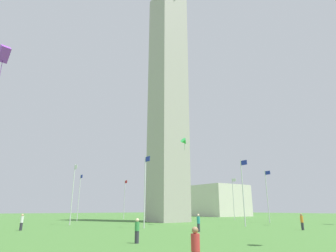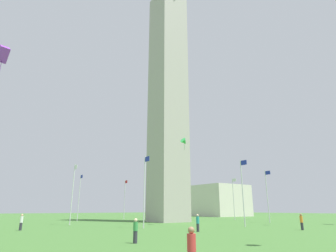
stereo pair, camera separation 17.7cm
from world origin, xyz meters
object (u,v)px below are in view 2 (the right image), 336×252
object	(u,v)px
flagpole_sw	(79,195)
person_white_shirt	(21,222)
flagpole_w	(73,191)
flagpole_n	(243,189)
person_teal_shirt	(198,223)
flagpole_nw	(145,188)
obelisk_monument	(168,83)
kite_purple_box	(3,54)
person_green_shirt	(135,231)
distant_building	(212,201)
person_red_shirt	(192,251)
flagpole_se	(180,198)
flagpole_e	(234,197)
kite_green_delta	(184,142)
flagpole_s	(125,197)
person_orange_shirt	(302,222)
flagpole_ne	(267,194)

from	to	relation	value
flagpole_sw	person_white_shirt	world-z (taller)	flagpole_sw
person_white_shirt	flagpole_w	bearing A→B (deg)	-5.07
flagpole_n	person_teal_shirt	xyz separation A→B (m)	(2.73, -10.58, -3.95)
flagpole_w	flagpole_nw	bearing A→B (deg)	22.50
obelisk_monument	flagpole_w	size ratio (longest dim) A/B	6.16
flagpole_nw	kite_purple_box	xyz separation A→B (m)	(5.33, -17.65, 10.26)
person_green_shirt	person_white_shirt	bearing A→B (deg)	84.91
person_teal_shirt	distant_building	world-z (taller)	distant_building
person_red_shirt	person_white_shirt	bearing A→B (deg)	37.27
obelisk_monument	flagpole_se	world-z (taller)	obelisk_monument
person_white_shirt	person_red_shirt	distance (m)	27.61
obelisk_monument	flagpole_e	xyz separation A→B (m)	(0.05, 17.52, -22.39)
flagpole_nw	kite_green_delta	size ratio (longest dim) A/B	4.54
flagpole_n	person_white_shirt	distance (m)	27.32
flagpole_se	person_red_shirt	xyz separation A→B (m)	(47.64, -36.31, -4.00)
flagpole_nw	kite_green_delta	xyz separation A→B (m)	(-2.10, 8.17, 7.39)
obelisk_monument	person_teal_shirt	xyz separation A→B (m)	(20.30, -10.58, -26.34)
flagpole_se	person_white_shirt	world-z (taller)	flagpole_se
kite_purple_box	kite_green_delta	bearing A→B (deg)	106.05
flagpole_s	kite_purple_box	world-z (taller)	kite_purple_box
obelisk_monument	person_green_shirt	xyz separation A→B (m)	(25.52, -20.78, -26.40)
flagpole_se	flagpole_nw	bearing A→B (deg)	-45.00
person_red_shirt	person_teal_shirt	bearing A→B (deg)	-6.97
person_orange_shirt	kite_purple_box	xyz separation A→B (m)	(-7.39, -30.50, 14.20)
kite_purple_box	flagpole_e	bearing A→B (deg)	110.44
flagpole_ne	person_red_shirt	world-z (taller)	flagpole_ne
person_teal_shirt	flagpole_nw	bearing A→B (deg)	53.58
flagpole_sw	flagpole_nw	distance (m)	24.78
flagpole_e	flagpole_s	world-z (taller)	same
flagpole_n	kite_purple_box	size ratio (longest dim) A/B	3.08
flagpole_nw	person_green_shirt	size ratio (longest dim) A/B	5.45
kite_green_delta	flagpole_e	bearing A→B (deg)	115.33
flagpole_e	person_red_shirt	size ratio (longest dim) A/B	5.41
flagpole_n	flagpole_se	world-z (taller)	same
person_red_shirt	kite_green_delta	distance (m)	33.77
flagpole_nw	flagpole_se	bearing A→B (deg)	135.00
person_white_shirt	kite_purple_box	size ratio (longest dim) A/B	0.60
obelisk_monument	flagpole_nw	bearing A→B (deg)	-44.87
flagpole_n	person_orange_shirt	size ratio (longest dim) A/B	5.06
flagpole_nw	person_green_shirt	bearing A→B (deg)	-32.69
person_red_shirt	flagpole_s	bearing A→B (deg)	10.28
flagpole_se	flagpole_w	xyz separation A→B (m)	(12.39, -29.91, 0.00)
kite_green_delta	person_red_shirt	bearing A→B (deg)	-38.28
person_white_shirt	flagpole_nw	bearing A→B (deg)	-70.42
flagpole_e	person_orange_shirt	distance (m)	30.62
flagpole_n	obelisk_monument	bearing A→B (deg)	180.00
person_teal_shirt	flagpole_s	bearing A→B (deg)	24.96
flagpole_ne	flagpole_w	xyz separation A→B (m)	(-12.39, -29.91, 0.00)
obelisk_monument	flagpole_s	distance (m)	28.40
flagpole_w	person_orange_shirt	bearing A→B (deg)	35.60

